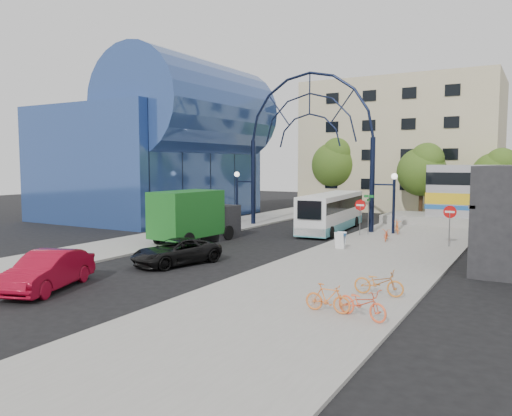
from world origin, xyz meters
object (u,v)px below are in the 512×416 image
Objects in this scene: bike_near_b at (397,227)px; bike_far_a at (379,283)px; bike_far_b at (328,298)px; bike_far_c at (362,303)px; green_truck at (196,216)px; bike_near_a at (387,235)px; city_bus at (332,212)px; tree_north_c at (497,173)px; gateway_arch at (309,118)px; sandwich_board at (340,238)px; tree_north_b at (336,162)px; do_not_enter_sign at (450,216)px; street_name_sign at (369,206)px; black_suv at (176,252)px; red_sedan at (47,271)px; tree_north_a at (423,169)px; stop_sign at (360,208)px.

bike_near_b is 17.56m from bike_far_a.
bike_far_c reaches higher than bike_far_b.
bike_near_a is at bearing 33.28° from green_truck.
city_bus is 6.28m from bike_near_a.
bike_near_a is (-5.01, -17.51, -3.76)m from tree_north_c.
gateway_arch is 13.80× the size of sandwich_board.
tree_north_b is 36.40m from bike_far_a.
bike_far_b is (-1.34, -16.15, -1.37)m from do_not_enter_sign.
street_name_sign is 0.27× the size of city_bus.
bike_far_c is at bearing -5.09° from black_suv.
street_name_sign is 22.25m from red_sedan.
tree_north_a is 1.08× the size of tree_north_c.
stop_sign is 1.32× the size of bike_far_c.
black_suv reaches higher than bike_near_a.
bike_near_b is (4.92, 0.14, -0.86)m from city_bus.
tree_north_b is 5.30× the size of bike_near_a.
bike_far_c is at bearing -61.74° from gateway_arch.
stop_sign is 14.23m from tree_north_a.
green_truck is at bearing -158.73° from do_not_enter_sign.
city_bus is at bearing -70.05° from tree_north_b.
bike_near_b is at bearing -86.41° from tree_north_a.
do_not_enter_sign is at bearing 36.68° from sandwich_board.
do_not_enter_sign is at bearing -24.16° from street_name_sign.
green_truck is at bearing 73.63° from bike_far_c.
sandwich_board is 0.12× the size of tree_north_b.
green_truck reaches higher than city_bus.
gateway_arch is 5.46× the size of stop_sign.
sandwich_board is at bearing -69.99° from city_bus.
stop_sign is at bearing -156.73° from bike_near_b.
street_name_sign is 12.15m from green_truck.
stop_sign is 0.53× the size of red_sedan.
bike_far_b is (-0.87, -2.98, -0.01)m from bike_far_a.
bike_far_b is at bearing -73.74° from city_bus.
black_suv is 2.92× the size of bike_far_b.
bike_near_a is at bearing -86.37° from tree_north_a.
stop_sign is 1.01× the size of do_not_enter_sign.
bike_far_a is 3.07m from bike_far_c.
tree_north_a reaches higher than black_suv.
stop_sign is at bearing 86.13° from black_suv.
bike_near_b is at bearing -55.98° from tree_north_b.
bike_far_b is (4.06, -12.13, -0.14)m from sandwich_board.
black_suv is 3.11× the size of bike_near_a.
black_suv is 11.88m from bike_far_c.
gateway_arch is at bearing 142.58° from bike_near_a.
red_sedan is (-3.43, -22.45, -0.69)m from city_bus.
tree_north_b reaches higher than bike_far_b.
do_not_enter_sign is 1.54× the size of bike_far_b.
bike_near_a is 17.06m from bike_far_c.
stop_sign is 21.55m from red_sedan.
tree_north_b reaches higher than bike_far_a.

